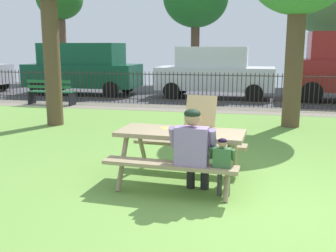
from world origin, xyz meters
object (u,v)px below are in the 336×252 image
at_px(far_tree_left, 60,1).
at_px(pizza_slice_on_table, 170,128).
at_px(pizza_box_open, 198,124).
at_px(parked_car_left, 83,68).
at_px(picnic_table_foreground, 181,143).
at_px(park_bench_left, 51,93).
at_px(child_at_table, 223,162).
at_px(adult_at_table, 193,149).
at_px(parked_car_center, 214,72).

bearing_deg(far_tree_left, pizza_slice_on_table, -58.20).
bearing_deg(pizza_box_open, parked_car_left, 122.22).
bearing_deg(pizza_slice_on_table, picnic_table_foreground, -38.35).
xyz_separation_m(picnic_table_foreground, park_bench_left, (-5.70, 6.75, -0.18)).
distance_m(park_bench_left, far_tree_left, 9.84).
distance_m(pizza_box_open, pizza_slice_on_table, 0.44).
bearing_deg(park_bench_left, pizza_slice_on_table, -50.16).
xyz_separation_m(pizza_box_open, child_at_table, (0.42, -0.64, -0.35)).
bearing_deg(adult_at_table, child_at_table, -7.84).
xyz_separation_m(park_bench_left, parked_car_left, (-0.17, 2.99, 0.68)).
height_order(pizza_slice_on_table, adult_at_table, adult_at_table).
height_order(picnic_table_foreground, pizza_box_open, pizza_box_open).
bearing_deg(parked_car_center, picnic_table_foreground, -87.12).
relative_size(adult_at_table, park_bench_left, 0.74).
height_order(park_bench_left, far_tree_left, far_tree_left).
relative_size(picnic_table_foreground, pizza_slice_on_table, 6.50).
distance_m(pizza_box_open, park_bench_left, 8.95).
xyz_separation_m(adult_at_table, parked_car_left, (-6.13, 10.27, 0.44)).
bearing_deg(park_bench_left, parked_car_center, 29.90).
relative_size(picnic_table_foreground, adult_at_table, 1.59).
height_order(child_at_table, park_bench_left, park_bench_left).
bearing_deg(parked_car_center, adult_at_table, -85.81).
distance_m(pizza_box_open, parked_car_center, 9.71).
bearing_deg(parked_car_center, child_at_table, -83.71).
bearing_deg(adult_at_table, parked_car_left, 120.83).
xyz_separation_m(parked_car_left, parked_car_center, (5.38, 0.00, -0.09)).
relative_size(pizza_slice_on_table, far_tree_left, 0.05).
distance_m(adult_at_table, far_tree_left, 18.63).
bearing_deg(adult_at_table, parked_car_center, 94.19).
height_order(child_at_table, far_tree_left, far_tree_left).
xyz_separation_m(picnic_table_foreground, child_at_table, (0.65, -0.57, -0.09)).
bearing_deg(pizza_slice_on_table, parked_car_center, 91.81).
bearing_deg(picnic_table_foreground, adult_at_table, -63.25).
height_order(park_bench_left, parked_car_left, parked_car_left).
relative_size(picnic_table_foreground, far_tree_left, 0.34).
distance_m(child_at_table, park_bench_left, 9.69).
height_order(park_bench_left, parked_car_center, parked_car_center).
height_order(pizza_slice_on_table, parked_car_center, parked_car_center).
height_order(adult_at_table, park_bench_left, adult_at_table).
xyz_separation_m(parked_car_left, far_tree_left, (-3.52, 5.24, 3.23)).
relative_size(pizza_slice_on_table, park_bench_left, 0.18).
distance_m(picnic_table_foreground, pizza_box_open, 0.36).
distance_m(child_at_table, far_tree_left, 18.91).
relative_size(park_bench_left, parked_car_center, 0.36).
relative_size(pizza_slice_on_table, child_at_table, 0.35).
height_order(pizza_slice_on_table, parked_car_left, parked_car_left).
relative_size(pizza_slice_on_table, parked_car_center, 0.07).
bearing_deg(adult_at_table, picnic_table_foreground, 116.75).
relative_size(child_at_table, parked_car_left, 0.18).
bearing_deg(pizza_box_open, adult_at_table, -87.17).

